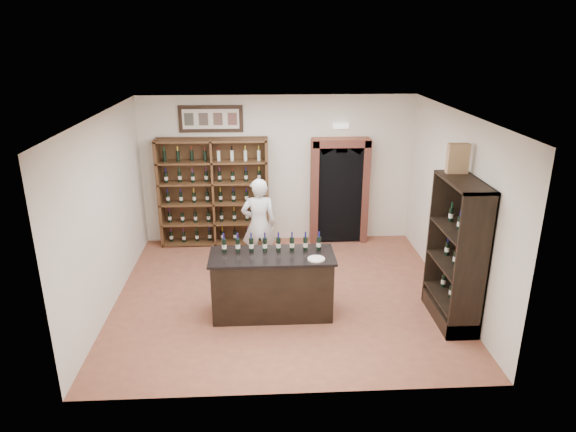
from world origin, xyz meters
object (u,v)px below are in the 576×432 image
at_px(shopkeeper, 259,225).
at_px(counter_bottle_0, 224,245).
at_px(side_cabinet, 456,274).
at_px(wine_shelf, 214,192).
at_px(tasting_counter, 272,285).
at_px(wine_crate, 458,158).

bearing_deg(shopkeeper, counter_bottle_0, 68.02).
distance_m(counter_bottle_0, side_cabinet, 3.49).
bearing_deg(counter_bottle_0, wine_shelf, 97.77).
distance_m(tasting_counter, shopkeeper, 1.70).
bearing_deg(side_cabinet, wine_shelf, 139.79).
relative_size(counter_bottle_0, wine_crate, 0.69).
distance_m(tasting_counter, counter_bottle_0, 0.96).
xyz_separation_m(side_cabinet, shopkeeper, (-2.92, 1.95, 0.11)).
relative_size(wine_shelf, shopkeeper, 1.27).
bearing_deg(tasting_counter, shopkeeper, 96.81).
distance_m(wine_shelf, tasting_counter, 3.19).
bearing_deg(wine_crate, shopkeeper, 154.53).
distance_m(wine_shelf, side_cabinet, 5.02).
distance_m(counter_bottle_0, wine_crate, 3.68).
bearing_deg(counter_bottle_0, shopkeeper, 70.82).
relative_size(wine_shelf, tasting_counter, 1.17).
height_order(wine_shelf, counter_bottle_0, wine_shelf).
relative_size(tasting_counter, counter_bottle_0, 6.27).
relative_size(counter_bottle_0, side_cabinet, 0.14).
bearing_deg(side_cabinet, counter_bottle_0, 172.58).
height_order(counter_bottle_0, wine_crate, wine_crate).
height_order(wine_shelf, wine_crate, wine_crate).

